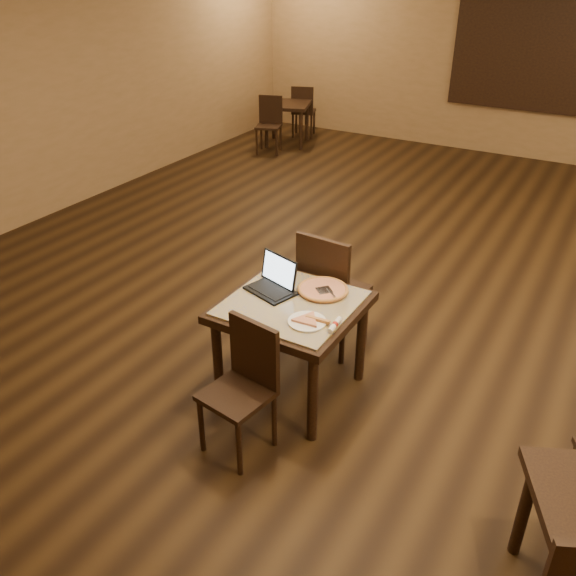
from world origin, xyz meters
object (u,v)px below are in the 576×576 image
Objects in this scene: laptop at (275,281)px; other_table_b at (287,110)px; other_table_b_chair_near at (270,121)px; tiled_table at (292,315)px; other_table_b_chair_far at (303,108)px; pizza_pan at (323,291)px; chair_main_near at (245,380)px; chair_main_far at (329,287)px.

laptop is 0.44× the size of other_table_b.
other_table_b_chair_near is at bearing 139.28° from laptop.
tiled_table is 7.00m from other_table_b_chair_far.
laptop is 0.35m from pizza_pan.
other_table_b_chair_far is (-3.41, 5.94, -0.28)m from pizza_pan.
other_table_b_chair_far is at bearing 125.15° from chair_main_near.
tiled_table is 0.28m from laptop.
tiled_table reaches higher than other_table_b.
other_table_b_chair_far is at bearing 68.45° from other_table_b_chair_near.
chair_main_far is 6.46m from other_table_b_chair_far.
laptop is at bearing 152.81° from tiled_table.
laptop is (-0.21, 0.73, 0.31)m from chair_main_near.
laptop is 6.82m from other_table_b_chair_far.
chair_main_near is 1.23m from chair_main_far.
pizza_pan is at bearing 101.09° from other_table_b_chair_far.
chair_main_near reaches higher than other_table_b_chair_far.
chair_main_near is at bearing -88.41° from tiled_table.
chair_main_near is at bearing -78.66° from other_table_b_chair_near.
chair_main_far is at bearing -75.59° from other_table_b.
chair_main_far is at bearing 100.15° from chair_main_near.
other_table_b is 1.05× the size of other_table_b_chair_near.
other_table_b_chair_far is (-3.09, 6.07, -0.33)m from laptop.
laptop reaches higher than pizza_pan.
tiled_table is 2.83× the size of pizza_pan.
other_table_b_chair_near is at bearing 129.37° from chair_main_near.
chair_main_near is at bearing -56.28° from laptop.
tiled_table is 0.64m from chair_main_near.
pizza_pan is 0.38× the size of other_table_b_chair_far.
other_table_b is at bearing -52.35° from chair_main_far.
other_table_b_chair_far is at bearing -55.01° from chair_main_far.
other_table_b_chair_far reaches higher than pizza_pan.
laptop reaches higher than tiled_table.
other_table_b_chair_far is (0.05, 1.02, 0.00)m from other_table_b_chair_near.
other_table_b_chair_far is at bearing 134.39° from laptop.
chair_main_far reaches higher than laptop.
chair_main_far is 6.04m from other_table_b.
chair_main_far is 1.20× the size of other_table_b_chair_near.
other_table_b_chair_far is (-3.28, 5.57, -0.10)m from chair_main_far.
chair_main_far reaches higher than chair_main_near.
laptop is at bearing -79.53° from other_table_b.
other_table_b_chair_far is at bearing 68.45° from other_table_b.
other_table_b_chair_near is (-3.46, 4.91, -0.28)m from pizza_pan.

